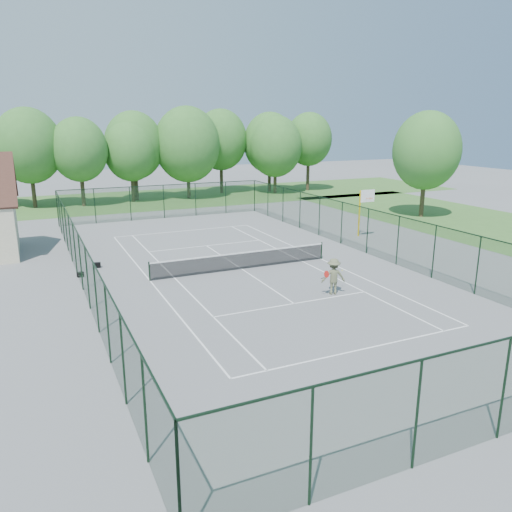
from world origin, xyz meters
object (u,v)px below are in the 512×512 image
object	(u,v)px
tennis_net	(242,260)
sports_bag_a	(80,275)
tennis_player	(333,276)
basketball_goal	(364,204)

from	to	relation	value
tennis_net	sports_bag_a	bearing A→B (deg)	164.96
tennis_net	sports_bag_a	xyz separation A→B (m)	(-8.89, 2.39, -0.43)
tennis_player	sports_bag_a	bearing A→B (deg)	143.68
sports_bag_a	tennis_player	world-z (taller)	tennis_player
basketball_goal	tennis_player	distance (m)	13.67
tennis_net	tennis_player	size ratio (longest dim) A/B	5.98
basketball_goal	sports_bag_a	xyz separation A→B (m)	(-20.52, -1.66, -2.43)
sports_bag_a	tennis_player	bearing A→B (deg)	-48.34
tennis_net	tennis_player	world-z (taller)	tennis_player
tennis_net	basketball_goal	world-z (taller)	basketball_goal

